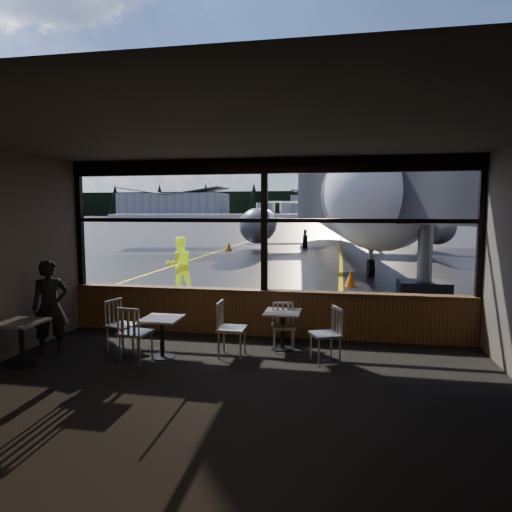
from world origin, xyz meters
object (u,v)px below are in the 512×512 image
(chair_near_w, at_px, (232,329))
(cone_nose, at_px, (350,279))
(cafe_table_near, at_px, (283,330))
(cafe_table_mid, at_px, (162,338))
(ground_crew, at_px, (180,265))
(jet_bridge, at_px, (414,213))
(passenger, at_px, (50,307))
(airliner, at_px, (343,162))
(chair_near_e, at_px, (325,335))
(chair_mid_s, at_px, (136,333))
(cafe_table_left, at_px, (22,344))
(chair_near_n, at_px, (284,327))
(chair_mid_w, at_px, (122,326))
(cone_wing, at_px, (229,247))

(chair_near_w, bearing_deg, cone_nose, 163.88)
(cafe_table_near, height_order, cafe_table_mid, same)
(ground_crew, bearing_deg, chair_near_w, 85.00)
(jet_bridge, distance_m, cone_nose, 2.98)
(cafe_table_near, distance_m, chair_near_w, 1.00)
(cafe_table_near, height_order, passenger, passenger)
(chair_near_w, distance_m, ground_crew, 6.39)
(airliner, xyz_separation_m, cafe_table_mid, (-2.99, -23.05, -5.29))
(chair_near_w, height_order, cone_nose, chair_near_w)
(chair_near_e, height_order, cone_nose, chair_near_e)
(airliner, relative_size, chair_mid_s, 38.83)
(cafe_table_left, relative_size, ground_crew, 0.42)
(jet_bridge, height_order, passenger, jet_bridge)
(jet_bridge, xyz_separation_m, cone_nose, (-1.79, 0.93, -2.18))
(airliner, distance_m, cafe_table_mid, 23.84)
(airliner, distance_m, chair_near_w, 23.43)
(chair_near_n, relative_size, chair_mid_w, 0.91)
(cafe_table_mid, height_order, ground_crew, ground_crew)
(chair_near_n, bearing_deg, chair_mid_w, 0.40)
(chair_near_w, bearing_deg, cafe_table_left, -72.59)
(chair_near_n, relative_size, cone_wing, 1.50)
(cafe_table_mid, relative_size, chair_mid_w, 0.75)
(passenger, bearing_deg, airliner, 38.42)
(cafe_table_left, height_order, ground_crew, ground_crew)
(cafe_table_mid, xyz_separation_m, cone_wing, (-3.91, 20.35, -0.06))
(cafe_table_left, bearing_deg, airliner, 78.01)
(airliner, relative_size, chair_mid_w, 39.63)
(cafe_table_near, bearing_deg, passenger, -165.77)
(cafe_table_mid, height_order, chair_mid_s, chair_mid_s)
(cafe_table_left, bearing_deg, cone_wing, 94.99)
(cone_nose, relative_size, cone_wing, 0.89)
(jet_bridge, height_order, cafe_table_near, jet_bridge)
(jet_bridge, relative_size, chair_near_n, 13.13)
(cafe_table_mid, relative_size, chair_mid_s, 0.73)
(airliner, xyz_separation_m, jet_bridge, (2.08, -15.88, -3.20))
(airliner, height_order, chair_mid_s, airliner)
(chair_near_w, bearing_deg, ground_crew, -152.98)
(airliner, xyz_separation_m, cone_wing, (-6.91, -2.70, -5.35))
(cafe_table_mid, relative_size, chair_near_w, 0.72)
(chair_mid_w, height_order, cone_wing, chair_mid_w)
(cafe_table_left, distance_m, chair_near_e, 4.90)
(chair_near_n, height_order, ground_crew, ground_crew)
(cone_nose, height_order, cone_wing, cone_wing)
(jet_bridge, distance_m, cafe_table_left, 10.89)
(chair_mid_s, height_order, cone_nose, chair_mid_s)
(jet_bridge, relative_size, chair_near_e, 11.96)
(jet_bridge, xyz_separation_m, cafe_table_mid, (-5.07, -7.17, -2.09))
(cafe_table_near, xyz_separation_m, passenger, (-3.93, -1.00, 0.48))
(jet_bridge, bearing_deg, chair_near_w, -119.65)
(chair_mid_w, distance_m, cone_nose, 8.91)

